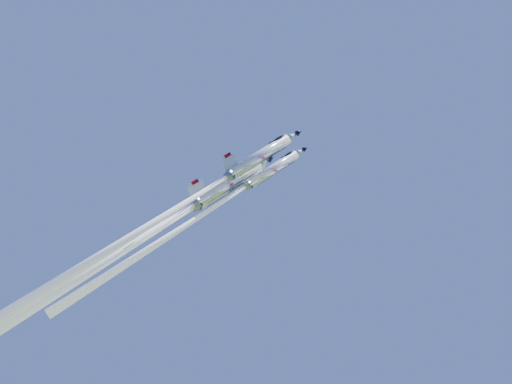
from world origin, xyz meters
The scene contains 4 objects.
jet_lead centered at (-7.41, -5.53, 85.82)m, with size 21.57×32.81×34.79m.
jet_left centered at (-18.82, -16.69, 76.84)m, with size 31.85×49.13×52.91m.
jet_right centered at (-3.58, -16.30, 84.66)m, with size 22.48×34.12×36.09m.
jet_slot centered at (-11.61, -16.55, 80.25)m, with size 25.27×38.49×40.87m.
Camera 1 is at (49.44, -76.61, 69.21)m, focal length 40.00 mm.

